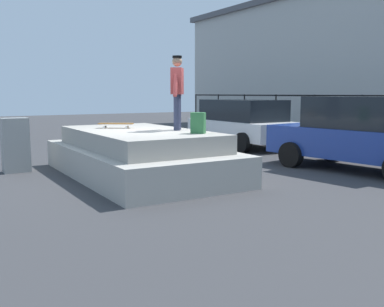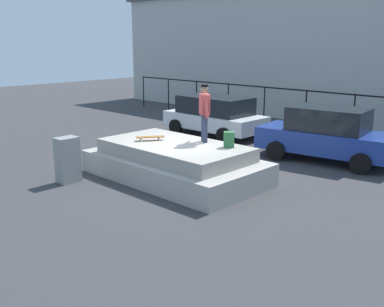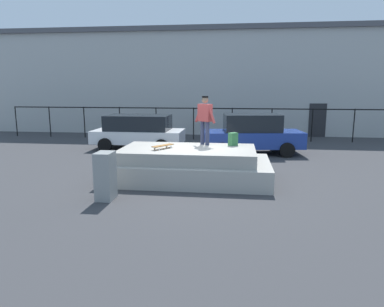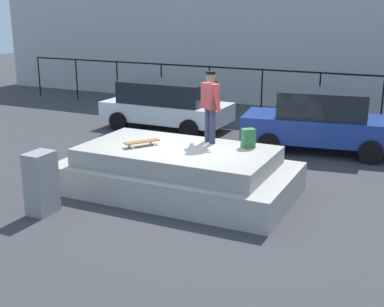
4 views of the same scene
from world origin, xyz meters
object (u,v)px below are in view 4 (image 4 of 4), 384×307
skateboarder (210,102)px  car_blue_sedan_mid (322,121)px  skateboard (142,142)px  backpack (248,138)px  utility_box (41,183)px  car_white_hatchback_near (167,104)px

skateboarder → car_blue_sedan_mid: (1.74, 4.08, -1.09)m
skateboard → car_blue_sedan_mid: 5.88m
backpack → skateboarder: bearing=133.9°
skateboarder → backpack: skateboarder is taller
skateboard → utility_box: utility_box is taller
skateboard → utility_box: 2.43m
skateboarder → backpack: (0.95, -0.05, -0.74)m
utility_box → backpack: bearing=41.7°
skateboarder → utility_box: 4.11m
backpack → car_blue_sedan_mid: size_ratio=0.09×
skateboard → car_white_hatchback_near: size_ratio=0.18×
skateboarder → utility_box: skateboarder is taller
backpack → car_blue_sedan_mid: bearing=35.8°
skateboard → car_white_hatchback_near: car_white_hatchback_near is taller
car_blue_sedan_mid → backpack: bearing=-100.9°
skateboarder → backpack: size_ratio=3.80×
utility_box → skateboard: bearing=61.1°
car_blue_sedan_mid → skateboard: bearing=-120.7°
skateboard → utility_box: size_ratio=0.62×
backpack → car_white_hatchback_near: (-4.61, 4.71, -0.38)m
skateboard → backpack: size_ratio=1.84×
skateboard → car_blue_sedan_mid: size_ratio=0.17×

